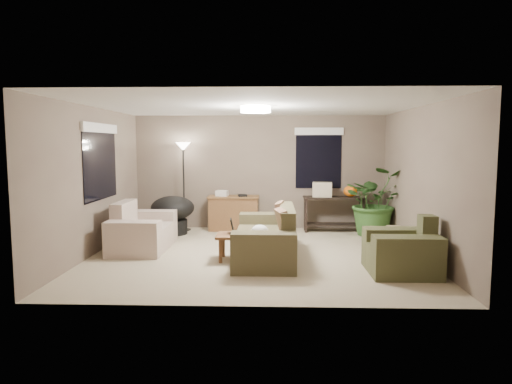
{
  "coord_description": "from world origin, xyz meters",
  "views": [
    {
      "loc": [
        0.27,
        -7.6,
        1.87
      ],
      "look_at": [
        0.0,
        0.2,
        1.05
      ],
      "focal_mm": 32.0,
      "sensor_mm": 36.0,
      "label": 1
    }
  ],
  "objects_px": {
    "papasan_chair": "(173,212)",
    "houseplant": "(375,209)",
    "console_table": "(334,211)",
    "floor_lamp": "(183,157)",
    "cat_scratching_post": "(394,243)",
    "armchair": "(402,253)",
    "desk": "(234,213)",
    "coffee_table": "(248,238)",
    "main_sofa": "(267,240)",
    "loveseat": "(141,232)"
  },
  "relations": [
    {
      "from": "desk",
      "to": "coffee_table",
      "type": "bearing_deg",
      "value": -80.21
    },
    {
      "from": "papasan_chair",
      "to": "floor_lamp",
      "type": "bearing_deg",
      "value": 70.44
    },
    {
      "from": "console_table",
      "to": "armchair",
      "type": "bearing_deg",
      "value": -79.8
    },
    {
      "from": "armchair",
      "to": "console_table",
      "type": "xyz_separation_m",
      "value": [
        -0.57,
        3.17,
        0.14
      ]
    },
    {
      "from": "main_sofa",
      "to": "papasan_chair",
      "type": "xyz_separation_m",
      "value": [
        -2.0,
        1.94,
        0.17
      ]
    },
    {
      "from": "console_table",
      "to": "cat_scratching_post",
      "type": "relative_size",
      "value": 2.6
    },
    {
      "from": "console_table",
      "to": "floor_lamp",
      "type": "relative_size",
      "value": 0.68
    },
    {
      "from": "main_sofa",
      "to": "console_table",
      "type": "bearing_deg",
      "value": 59.2
    },
    {
      "from": "desk",
      "to": "papasan_chair",
      "type": "xyz_separation_m",
      "value": [
        -1.23,
        -0.47,
        0.09
      ]
    },
    {
      "from": "desk",
      "to": "cat_scratching_post",
      "type": "relative_size",
      "value": 2.2
    },
    {
      "from": "desk",
      "to": "console_table",
      "type": "distance_m",
      "value": 2.16
    },
    {
      "from": "armchair",
      "to": "floor_lamp",
      "type": "xyz_separation_m",
      "value": [
        -3.81,
        3.2,
        1.3
      ]
    },
    {
      "from": "loveseat",
      "to": "coffee_table",
      "type": "xyz_separation_m",
      "value": [
        1.95,
        -0.74,
        0.06
      ]
    },
    {
      "from": "loveseat",
      "to": "console_table",
      "type": "distance_m",
      "value": 4.08
    },
    {
      "from": "main_sofa",
      "to": "coffee_table",
      "type": "height_order",
      "value": "main_sofa"
    },
    {
      "from": "loveseat",
      "to": "console_table",
      "type": "bearing_deg",
      "value": 25.74
    },
    {
      "from": "papasan_chair",
      "to": "cat_scratching_post",
      "type": "distance_m",
      "value": 4.48
    },
    {
      "from": "floor_lamp",
      "to": "houseplant",
      "type": "bearing_deg",
      "value": -6.29
    },
    {
      "from": "cat_scratching_post",
      "to": "desk",
      "type": "bearing_deg",
      "value": 142.58
    },
    {
      "from": "desk",
      "to": "cat_scratching_post",
      "type": "bearing_deg",
      "value": -37.42
    },
    {
      "from": "papasan_chair",
      "to": "floor_lamp",
      "type": "distance_m",
      "value": 1.22
    },
    {
      "from": "loveseat",
      "to": "armchair",
      "type": "height_order",
      "value": "same"
    },
    {
      "from": "main_sofa",
      "to": "loveseat",
      "type": "xyz_separation_m",
      "value": [
        -2.27,
        0.58,
        0.0
      ]
    },
    {
      "from": "console_table",
      "to": "floor_lamp",
      "type": "bearing_deg",
      "value": 179.56
    },
    {
      "from": "coffee_table",
      "to": "console_table",
      "type": "xyz_separation_m",
      "value": [
        1.72,
        2.51,
        0.08
      ]
    },
    {
      "from": "main_sofa",
      "to": "papasan_chair",
      "type": "distance_m",
      "value": 2.79
    },
    {
      "from": "coffee_table",
      "to": "armchair",
      "type": "bearing_deg",
      "value": -16.12
    },
    {
      "from": "loveseat",
      "to": "houseplant",
      "type": "distance_m",
      "value": 4.67
    },
    {
      "from": "loveseat",
      "to": "cat_scratching_post",
      "type": "height_order",
      "value": "loveseat"
    },
    {
      "from": "armchair",
      "to": "main_sofa",
      "type": "bearing_deg",
      "value": 157.38
    },
    {
      "from": "loveseat",
      "to": "houseplant",
      "type": "height_order",
      "value": "houseplant"
    },
    {
      "from": "loveseat",
      "to": "console_table",
      "type": "xyz_separation_m",
      "value": [
        3.67,
        1.77,
        0.14
      ]
    },
    {
      "from": "armchair",
      "to": "cat_scratching_post",
      "type": "relative_size",
      "value": 2.0
    },
    {
      "from": "papasan_chair",
      "to": "houseplant",
      "type": "bearing_deg",
      "value": -0.08
    },
    {
      "from": "main_sofa",
      "to": "desk",
      "type": "xyz_separation_m",
      "value": [
        -0.76,
        2.4,
        0.08
      ]
    },
    {
      "from": "coffee_table",
      "to": "papasan_chair",
      "type": "bearing_deg",
      "value": 128.64
    },
    {
      "from": "coffee_table",
      "to": "houseplant",
      "type": "height_order",
      "value": "houseplant"
    },
    {
      "from": "houseplant",
      "to": "armchair",
      "type": "bearing_deg",
      "value": -94.63
    },
    {
      "from": "floor_lamp",
      "to": "loveseat",
      "type": "bearing_deg",
      "value": -103.47
    },
    {
      "from": "papasan_chair",
      "to": "armchair",
      "type": "bearing_deg",
      "value": -34.81
    },
    {
      "from": "main_sofa",
      "to": "floor_lamp",
      "type": "bearing_deg",
      "value": 127.74
    },
    {
      "from": "main_sofa",
      "to": "cat_scratching_post",
      "type": "xyz_separation_m",
      "value": [
        2.12,
        0.2,
        -0.08
      ]
    },
    {
      "from": "console_table",
      "to": "papasan_chair",
      "type": "xyz_separation_m",
      "value": [
        -3.4,
        -0.41,
        0.03
      ]
    },
    {
      "from": "houseplant",
      "to": "desk",
      "type": "bearing_deg",
      "value": 170.93
    },
    {
      "from": "coffee_table",
      "to": "floor_lamp",
      "type": "relative_size",
      "value": 0.52
    },
    {
      "from": "main_sofa",
      "to": "desk",
      "type": "distance_m",
      "value": 2.52
    },
    {
      "from": "armchair",
      "to": "coffee_table",
      "type": "height_order",
      "value": "armchair"
    },
    {
      "from": "coffee_table",
      "to": "floor_lamp",
      "type": "xyz_separation_m",
      "value": [
        -1.52,
        2.54,
        1.24
      ]
    },
    {
      "from": "armchair",
      "to": "houseplant",
      "type": "bearing_deg",
      "value": 85.37
    },
    {
      "from": "armchair",
      "to": "desk",
      "type": "xyz_separation_m",
      "value": [
        -2.73,
        3.23,
        0.08
      ]
    }
  ]
}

